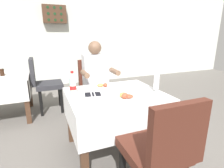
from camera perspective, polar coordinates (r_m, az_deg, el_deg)
ground_plane at (r=2.23m, az=6.65°, el=-21.72°), size 11.00×11.00×0.00m
back_wall at (r=5.10m, az=-12.53°, el=16.82°), size 11.00×0.12×2.95m
main_dining_table at (r=2.03m, az=1.06°, el=-7.53°), size 1.04×0.87×0.72m
chair_far_diner_seat at (r=2.77m, az=-5.64°, el=-1.07°), size 0.44×0.50×0.97m
chair_near_camera_side at (r=1.40m, az=15.24°, el=-19.65°), size 0.44×0.50×0.97m
seated_diner_far at (r=2.63m, az=-4.95°, el=1.58°), size 0.50×0.46×1.26m
plate_near_camera at (r=1.80m, az=4.53°, el=-4.14°), size 0.23×0.23×0.07m
plate_far_diner at (r=2.15m, az=-2.90°, el=-0.96°), size 0.25×0.25×0.06m
beer_glass_left at (r=2.05m, az=14.16°, el=0.62°), size 0.07×0.07×0.23m
cola_bottle_primary at (r=1.92m, az=-12.53°, el=-0.25°), size 0.07×0.07×0.26m
napkin_cutlery_set at (r=1.93m, az=-6.22°, el=-3.27°), size 0.19×0.20×0.01m
background_chair_right at (r=3.29m, az=-21.22°, el=0.67°), size 0.50×0.44×0.97m
background_table_tumbler at (r=3.28m, az=-31.96°, el=3.22°), size 0.06×0.06×0.11m
wall_bottle_rack at (r=4.90m, az=-18.08°, el=20.63°), size 0.56×0.21×0.42m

